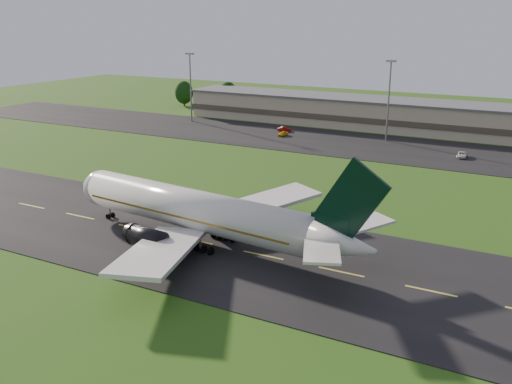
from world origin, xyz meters
The scene contains 10 objects.
ground centered at (0.00, 0.00, 0.00)m, with size 360.00×360.00×0.00m, color #2B4A12.
taxiway centered at (0.00, 0.00, 0.05)m, with size 220.00×30.00×0.10m, color black.
apron centered at (0.00, 72.00, 0.05)m, with size 260.00×30.00×0.10m, color black.
airliner centered at (1.04, -0.09, 4.66)m, with size 51.25×41.97×15.57m.
terminal centered at (6.40, 96.18, 3.99)m, with size 145.00×16.00×8.40m.
light_mast_west centered at (-55.00, 80.00, 12.74)m, with size 2.40×1.20×20.35m.
light_mast_centre centered at (5.00, 80.00, 12.74)m, with size 2.40×1.20×20.35m.
service_vehicle_a centered at (-20.97, 72.93, 0.71)m, with size 1.45×3.60×1.23m, color gold.
service_vehicle_b centered at (-23.23, 78.76, 0.72)m, with size 1.32×3.78×1.24m, color maroon.
service_vehicle_c centered at (25.29, 70.09, 0.73)m, with size 2.08×4.51×1.25m, color silver.
Camera 1 is at (43.26, -62.43, 30.72)m, focal length 40.00 mm.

